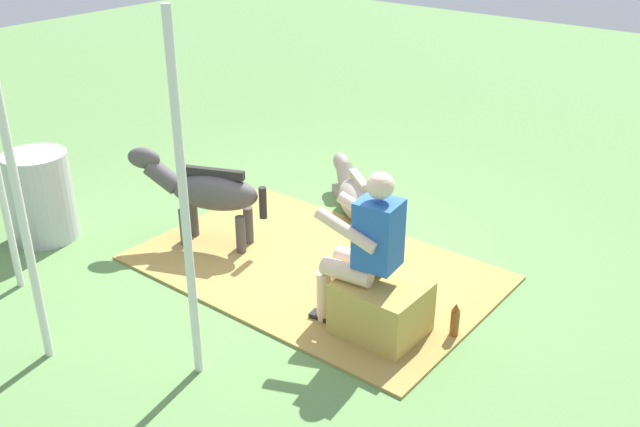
{
  "coord_description": "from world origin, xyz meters",
  "views": [
    {
      "loc": [
        -3.65,
        4.51,
        3.22
      ],
      "look_at": [
        -0.23,
        0.17,
        0.55
      ],
      "focal_mm": 40.24,
      "sensor_mm": 36.0,
      "label": 1
    }
  ],
  "objects": [
    {
      "name": "ground_plane",
      "position": [
        0.0,
        0.0,
        0.0
      ],
      "size": [
        24.0,
        24.0,
        0.0
      ],
      "primitive_type": "plane",
      "color": "#608C4C"
    },
    {
      "name": "hay_patch",
      "position": [
        -0.19,
        0.2,
        0.01
      ],
      "size": [
        3.11,
        2.01,
        0.02
      ],
      "primitive_type": "cube",
      "color": "#AD8C47",
      "rests_on": "ground"
    },
    {
      "name": "hay_bale",
      "position": [
        -1.19,
        0.65,
        0.22
      ],
      "size": [
        0.63,
        0.54,
        0.44
      ],
      "primitive_type": "cube",
      "color": "tan",
      "rests_on": "ground"
    },
    {
      "name": "person_seated",
      "position": [
        -1.03,
        0.66,
        0.72
      ],
      "size": [
        0.69,
        0.46,
        1.32
      ],
      "color": "beige",
      "rests_on": "ground"
    },
    {
      "name": "pony_standing",
      "position": [
        0.89,
        0.45,
        0.55
      ],
      "size": [
        1.27,
        0.71,
        0.91
      ],
      "color": "#4C4747",
      "rests_on": "ground"
    },
    {
      "name": "pony_lying",
      "position": [
        0.17,
        -0.96,
        0.19
      ],
      "size": [
        1.22,
        1.03,
        0.42
      ],
      "color": "gray",
      "rests_on": "ground"
    },
    {
      "name": "soda_bottle",
      "position": [
        -1.66,
        0.35,
        0.14
      ],
      "size": [
        0.07,
        0.07,
        0.3
      ],
      "color": "brown",
      "rests_on": "ground"
    },
    {
      "name": "water_barrel",
      "position": [
        2.22,
        1.31,
        0.43
      ],
      "size": [
        0.6,
        0.6,
        0.86
      ],
      "primitive_type": "cylinder",
      "color": "#B2B2B7",
      "rests_on": "ground"
    },
    {
      "name": "tent_pole_left",
      "position": [
        -0.43,
        1.82,
        1.27
      ],
      "size": [
        0.06,
        0.06,
        2.54
      ],
      "primitive_type": "cylinder",
      "color": "silver",
      "rests_on": "ground"
    },
    {
      "name": "tent_pole_mid",
      "position": [
        0.56,
        2.37,
        1.27
      ],
      "size": [
        0.06,
        0.06,
        2.54
      ],
      "primitive_type": "cylinder",
      "color": "silver",
      "rests_on": "ground"
    }
  ]
}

